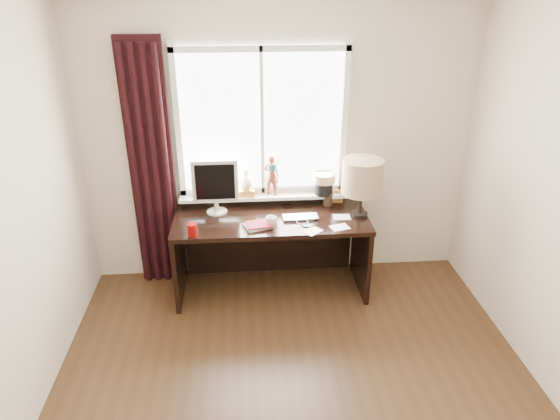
{
  "coord_description": "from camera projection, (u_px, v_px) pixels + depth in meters",
  "views": [
    {
      "loc": [
        -0.33,
        -2.27,
        2.69
      ],
      "look_at": [
        -0.05,
        1.25,
        1.0
      ],
      "focal_mm": 32.0,
      "sensor_mm": 36.0,
      "label": 1
    }
  ],
  "objects": [
    {
      "name": "wall_back",
      "position": [
        279.0,
        144.0,
        4.46
      ],
      "size": [
        3.5,
        0.0,
        2.6
      ],
      "primitive_type": "cube",
      "rotation": [
        1.57,
        0.0,
        0.0
      ],
      "color": "beige",
      "rests_on": "ground"
    },
    {
      "name": "brush_holder",
      "position": [
        328.0,
        199.0,
        4.57
      ],
      "size": [
        0.09,
        0.09,
        0.25
      ],
      "color": "black",
      "rests_on": "desk"
    },
    {
      "name": "loose_papers",
      "position": [
        332.0,
        225.0,
        4.22
      ],
      "size": [
        0.46,
        0.39,
        0.0
      ],
      "color": "white",
      "rests_on": "desk"
    },
    {
      "name": "laptop",
      "position": [
        301.0,
        217.0,
        4.33
      ],
      "size": [
        0.32,
        0.21,
        0.02
      ],
      "primitive_type": "imported",
      "rotation": [
        0.0,
        0.0,
        0.04
      ],
      "color": "silver",
      "rests_on": "desk"
    },
    {
      "name": "notebook_stack",
      "position": [
        259.0,
        225.0,
        4.19
      ],
      "size": [
        0.26,
        0.22,
        0.03
      ],
      "color": "beige",
      "rests_on": "desk"
    },
    {
      "name": "icon_frame",
      "position": [
        338.0,
        196.0,
        4.61
      ],
      "size": [
        0.1,
        0.03,
        0.13
      ],
      "color": "gold",
      "rests_on": "desk"
    },
    {
      "name": "mug",
      "position": [
        271.0,
        221.0,
        4.2
      ],
      "size": [
        0.12,
        0.12,
        0.09
      ],
      "primitive_type": "imported",
      "rotation": [
        0.0,
        0.0,
        0.8
      ],
      "color": "white",
      "rests_on": "desk"
    },
    {
      "name": "curtain",
      "position": [
        151.0,
        170.0,
        4.38
      ],
      "size": [
        0.38,
        0.09,
        2.25
      ],
      "color": "black",
      "rests_on": "floor"
    },
    {
      "name": "window",
      "position": [
        264.0,
        145.0,
        4.4
      ],
      "size": [
        1.52,
        0.23,
        1.4
      ],
      "color": "white",
      "rests_on": "ground"
    },
    {
      "name": "red_cup",
      "position": [
        192.0,
        230.0,
        4.03
      ],
      "size": [
        0.08,
        0.08,
        0.11
      ],
      "primitive_type": "cylinder",
      "color": "#710202",
      "rests_on": "desk"
    },
    {
      "name": "desk_cables",
      "position": [
        300.0,
        217.0,
        4.37
      ],
      "size": [
        0.28,
        0.52,
        0.01
      ],
      "color": "black",
      "rests_on": "desk"
    },
    {
      "name": "monitor",
      "position": [
        215.0,
        184.0,
        4.33
      ],
      "size": [
        0.4,
        0.18,
        0.49
      ],
      "color": "beige",
      "rests_on": "desk"
    },
    {
      "name": "table_lamp",
      "position": [
        362.0,
        177.0,
        4.23
      ],
      "size": [
        0.35,
        0.35,
        0.52
      ],
      "color": "black",
      "rests_on": "desk"
    },
    {
      "name": "desk",
      "position": [
        270.0,
        236.0,
        4.55
      ],
      "size": [
        1.7,
        0.7,
        0.75
      ],
      "color": "black",
      "rests_on": "floor"
    }
  ]
}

